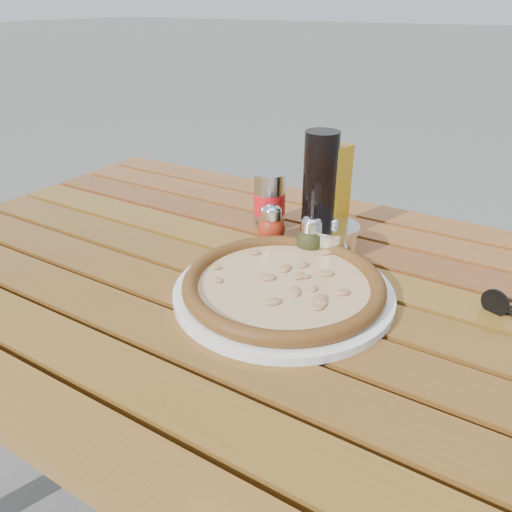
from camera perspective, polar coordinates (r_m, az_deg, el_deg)
The scene contains 9 objects.
table at distance 0.92m, azimuth -0.66°, elevation -6.35°, with size 1.40×0.90×0.75m.
plate at distance 0.82m, azimuth 3.13°, elevation -4.11°, with size 0.36×0.36×0.01m, color white.
pizza at distance 0.81m, azimuth 3.15°, elevation -3.16°, with size 0.34×0.34×0.03m.
pepper_shaker at distance 0.98m, azimuth 1.77°, elevation 3.53°, with size 0.06×0.06×0.08m.
oregano_shaker at distance 0.94m, azimuth 6.25°, elevation 2.10°, with size 0.06×0.06×0.08m.
dark_bottle at distance 0.98m, azimuth 7.27°, elevation 7.68°, with size 0.07×0.07×0.22m, color black.
soda_can at distance 1.05m, azimuth 1.55°, elevation 6.30°, with size 0.08×0.08×0.12m.
olive_oil_cruet at distance 1.00m, azimuth 8.56°, elevation 7.29°, with size 0.07×0.07×0.21m.
parmesan_tin at distance 0.96m, azimuth 8.83°, elevation 1.96°, with size 0.13×0.13×0.07m.
Camera 1 is at (0.41, -0.65, 1.18)m, focal length 35.00 mm.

